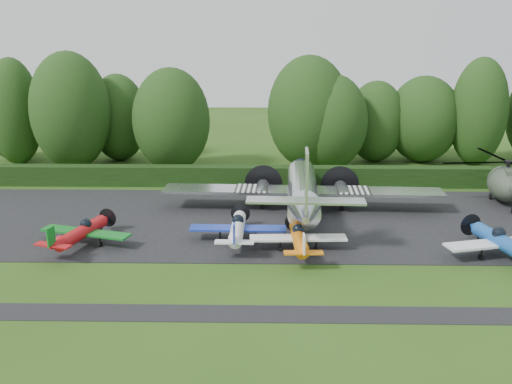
{
  "coord_description": "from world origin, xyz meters",
  "views": [
    {
      "loc": [
        -0.72,
        -34.71,
        15.42
      ],
      "look_at": [
        -1.56,
        10.0,
        2.5
      ],
      "focal_mm": 40.0,
      "sensor_mm": 36.0,
      "label": 1
    }
  ],
  "objects_px": {
    "light_plane_blue": "(504,243)",
    "helicopter": "(507,181)",
    "transport_plane": "(303,191)",
    "light_plane_orange": "(299,238)",
    "light_plane_white": "(238,228)",
    "light_plane_red": "(82,232)"
  },
  "relations": [
    {
      "from": "light_plane_red",
      "to": "light_plane_blue",
      "type": "height_order",
      "value": "light_plane_blue"
    },
    {
      "from": "light_plane_orange",
      "to": "light_plane_blue",
      "type": "relative_size",
      "value": 0.88
    },
    {
      "from": "light_plane_blue",
      "to": "helicopter",
      "type": "distance_m",
      "value": 14.5
    },
    {
      "from": "light_plane_orange",
      "to": "light_plane_blue",
      "type": "xyz_separation_m",
      "value": [
        13.98,
        -1.11,
        0.15
      ]
    },
    {
      "from": "transport_plane",
      "to": "helicopter",
      "type": "height_order",
      "value": "transport_plane"
    },
    {
      "from": "transport_plane",
      "to": "light_plane_blue",
      "type": "height_order",
      "value": "transport_plane"
    },
    {
      "from": "light_plane_white",
      "to": "light_plane_orange",
      "type": "relative_size",
      "value": 1.04
    },
    {
      "from": "light_plane_red",
      "to": "light_plane_orange",
      "type": "relative_size",
      "value": 1.01
    },
    {
      "from": "light_plane_white",
      "to": "light_plane_blue",
      "type": "height_order",
      "value": "light_plane_blue"
    },
    {
      "from": "light_plane_white",
      "to": "light_plane_blue",
      "type": "bearing_deg",
      "value": -9.83
    },
    {
      "from": "light_plane_orange",
      "to": "light_plane_red",
      "type": "bearing_deg",
      "value": 179.01
    },
    {
      "from": "transport_plane",
      "to": "light_plane_red",
      "type": "distance_m",
      "value": 18.2
    },
    {
      "from": "transport_plane",
      "to": "light_plane_orange",
      "type": "xyz_separation_m",
      "value": [
        -0.77,
        -8.45,
        -1.06
      ]
    },
    {
      "from": "light_plane_white",
      "to": "light_plane_blue",
      "type": "xyz_separation_m",
      "value": [
        18.41,
        -2.93,
        0.1
      ]
    },
    {
      "from": "light_plane_red",
      "to": "light_plane_orange",
      "type": "xyz_separation_m",
      "value": [
        15.75,
        -0.89,
        -0.01
      ]
    },
    {
      "from": "light_plane_orange",
      "to": "light_plane_blue",
      "type": "height_order",
      "value": "light_plane_blue"
    },
    {
      "from": "light_plane_red",
      "to": "helicopter",
      "type": "distance_m",
      "value": 37.0
    },
    {
      "from": "light_plane_red",
      "to": "light_plane_white",
      "type": "distance_m",
      "value": 11.36
    },
    {
      "from": "light_plane_red",
      "to": "light_plane_white",
      "type": "height_order",
      "value": "light_plane_white"
    },
    {
      "from": "light_plane_orange",
      "to": "helicopter",
      "type": "relative_size",
      "value": 0.51
    },
    {
      "from": "light_plane_white",
      "to": "helicopter",
      "type": "xyz_separation_m",
      "value": [
        23.86,
        10.47,
        0.96
      ]
    },
    {
      "from": "light_plane_red",
      "to": "light_plane_blue",
      "type": "xyz_separation_m",
      "value": [
        29.72,
        -2.0,
        0.14
      ]
    }
  ]
}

